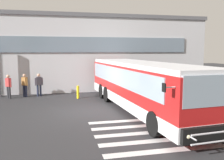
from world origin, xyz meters
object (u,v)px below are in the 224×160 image
Objects in this scene: bus_main_foreground at (141,87)px; passenger_by_doorway at (25,84)px; passenger_near_column at (8,85)px; passenger_at_curb_edge at (39,84)px; safety_bollard_yellow at (78,92)px.

bus_main_foreground is 8.86m from passenger_by_doorway.
passenger_by_doorway is (1.02, 0.42, 0.00)m from passenger_near_column.
passenger_near_column is at bearing -168.94° from passenger_at_curb_edge.
passenger_near_column is (-7.89, 5.17, -0.41)m from bus_main_foreground.
bus_main_foreground is at bearing -43.45° from passenger_at_curb_edge.
bus_main_foreground is 13.72× the size of safety_bollard_yellow.
bus_main_foreground is 7.37× the size of passenger_at_curb_edge.
bus_main_foreground is 9.44m from passenger_near_column.
passenger_at_curb_edge is (0.99, -0.03, 0.00)m from passenger_by_doorway.
passenger_by_doorway is 1.86× the size of safety_bollard_yellow.
bus_main_foreground reaches higher than safety_bollard_yellow.
passenger_at_curb_edge is at bearing 11.06° from passenger_near_column.
passenger_by_doorway is at bearing 22.35° from passenger_near_column.
safety_bollard_yellow is at bearing 127.47° from bus_main_foreground.
passenger_at_curb_edge is 1.86× the size of safety_bollard_yellow.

